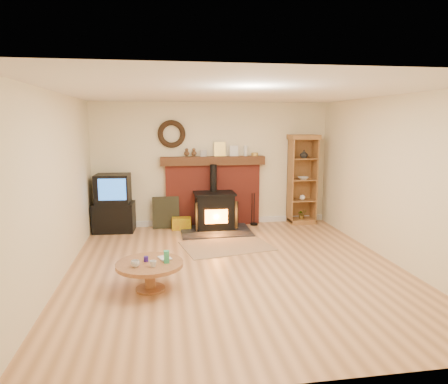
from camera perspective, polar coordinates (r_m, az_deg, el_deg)
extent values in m
plane|color=#A97346|center=(6.16, 1.69, -10.86)|extent=(5.50, 5.50, 0.00)
cube|color=beige|center=(8.52, -1.67, 3.95)|extent=(5.00, 0.02, 2.60)
cube|color=beige|center=(3.22, 10.88, -6.13)|extent=(5.00, 0.02, 2.60)
cube|color=beige|center=(5.90, -22.85, 0.53)|extent=(0.02, 5.50, 2.60)
cube|color=beige|center=(6.75, 23.12, 1.59)|extent=(0.02, 5.50, 2.60)
cube|color=white|center=(5.77, 1.82, 14.05)|extent=(5.00, 5.50, 0.02)
cube|color=white|center=(8.72, -1.62, -4.20)|extent=(5.00, 0.04, 0.12)
torus|color=black|center=(8.35, -7.50, 8.22)|extent=(0.57, 0.11, 0.57)
cube|color=maroon|center=(8.54, -1.59, -0.45)|extent=(2.00, 0.15, 1.30)
cube|color=#3C2413|center=(8.40, -1.58, 4.48)|extent=(2.20, 0.22, 0.18)
cube|color=#999999|center=(8.38, -2.96, 5.55)|extent=(0.13, 0.05, 0.14)
cube|color=gold|center=(8.43, -0.60, 6.14)|extent=(0.24, 0.06, 0.30)
cube|color=white|center=(8.49, 1.42, 5.89)|extent=(0.18, 0.05, 0.22)
cylinder|color=white|center=(8.51, 3.11, 5.89)|extent=(0.08, 0.08, 0.22)
cylinder|color=gold|center=(8.56, 4.42, 5.40)|extent=(0.14, 0.14, 0.07)
cube|color=black|center=(8.12, -1.17, -5.58)|extent=(1.40, 1.00, 0.03)
cube|color=black|center=(8.23, -1.37, -2.76)|extent=(0.76, 0.54, 0.70)
cube|color=black|center=(8.15, -1.38, -0.21)|extent=(0.83, 0.59, 0.04)
cylinder|color=black|center=(8.25, -1.52, 2.02)|extent=(0.14, 0.14, 0.56)
cube|color=orange|center=(7.97, -1.10, -3.53)|extent=(0.45, 0.02, 0.28)
cube|color=black|center=(7.98, -3.62, -3.36)|extent=(0.18, 0.24, 0.56)
cube|color=black|center=(8.07, 1.28, -3.20)|extent=(0.18, 0.24, 0.56)
cube|color=brown|center=(7.19, 0.38, -7.72)|extent=(1.69, 1.32, 0.01)
cube|color=black|center=(8.40, -15.41, -3.47)|extent=(0.83, 0.60, 0.58)
cube|color=black|center=(8.29, -15.59, 0.46)|extent=(0.69, 0.59, 0.58)
cube|color=blue|center=(8.01, -15.70, 0.35)|extent=(0.53, 0.05, 0.42)
cube|color=brown|center=(8.98, 10.92, -4.03)|extent=(0.56, 0.41, 0.10)
cube|color=brown|center=(8.99, 10.69, 1.77)|extent=(0.56, 0.02, 1.78)
cube|color=brown|center=(8.72, 9.45, 1.56)|extent=(0.02, 0.41, 1.78)
cube|color=brown|center=(8.90, 12.74, 1.62)|extent=(0.02, 0.41, 1.78)
cube|color=brown|center=(8.73, 11.32, 7.71)|extent=(0.62, 0.45, 0.10)
cube|color=brown|center=(8.88, 11.02, -1.16)|extent=(0.52, 0.37, 0.02)
cube|color=brown|center=(8.80, 11.12, 1.76)|extent=(0.52, 0.37, 0.02)
cube|color=brown|center=(8.75, 11.22, 4.73)|extent=(0.52, 0.37, 0.02)
imported|color=white|center=(8.70, 11.35, 5.34)|extent=(0.17, 0.17, 0.17)
imported|color=white|center=(8.75, 11.24, 1.96)|extent=(0.22, 0.22, 0.05)
sphere|color=white|center=(8.82, 11.14, -0.77)|extent=(0.12, 0.12, 0.12)
imported|color=#37A971|center=(8.90, 11.06, -3.13)|extent=(0.19, 0.17, 0.21)
cube|color=#BDCF06|center=(8.32, -6.08, -4.49)|extent=(0.40, 0.26, 0.24)
cube|color=black|center=(8.41, -8.30, -2.91)|extent=(0.55, 0.15, 0.66)
cylinder|color=black|center=(8.66, 4.30, -4.60)|extent=(0.16, 0.16, 0.04)
cylinder|color=black|center=(8.57, 4.00, -2.47)|extent=(0.02, 0.02, 0.70)
cylinder|color=black|center=(8.58, 4.33, -2.46)|extent=(0.02, 0.02, 0.70)
cylinder|color=brown|center=(5.51, -10.47, -13.42)|extent=(0.39, 0.39, 0.03)
cylinder|color=brown|center=(5.45, -10.52, -11.86)|extent=(0.14, 0.14, 0.30)
cylinder|color=brown|center=(5.39, -10.58, -10.12)|extent=(0.88, 0.88, 0.05)
imported|color=white|center=(5.24, -12.56, -9.96)|extent=(0.11, 0.11, 0.09)
imported|color=white|center=(5.20, -10.12, -10.08)|extent=(0.09, 0.09, 0.08)
imported|color=#4C331E|center=(5.46, -9.19, -9.43)|extent=(0.15, 0.20, 0.02)
cylinder|color=navy|center=(5.41, -11.07, -9.38)|extent=(0.06, 0.06, 0.07)
cube|color=#37A971|center=(5.31, -8.22, -9.14)|extent=(0.07, 0.07, 0.16)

